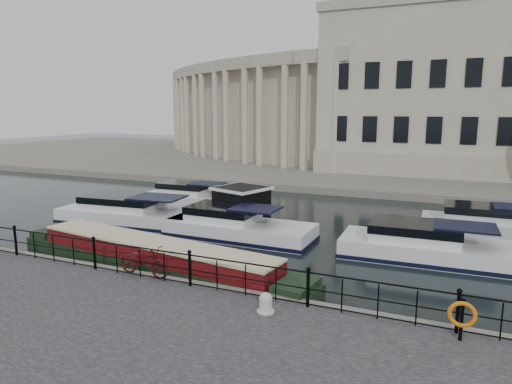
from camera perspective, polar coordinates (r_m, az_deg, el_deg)
ground_plane at (r=17.41m, az=-4.21°, el=-10.74°), size 160.00×160.00×0.00m
far_bank at (r=54.22m, az=15.33°, el=3.63°), size 120.00×42.00×0.55m
railing at (r=15.16m, az=-8.28°, el=-9.23°), size 24.14×0.14×1.22m
civic_building at (r=49.81m, az=13.81°, el=10.94°), size 53.55×31.84×16.85m
bicycle at (r=16.38m, az=-13.87°, el=-8.37°), size 2.07×0.81×1.07m
mooring_bollard at (r=13.34m, az=1.22°, el=-13.69°), size 0.51×0.51×0.57m
life_ring_post at (r=12.69m, az=24.37°, el=-13.83°), size 0.69×0.19×1.12m
narrowboat at (r=18.58m, az=-12.72°, el=-8.40°), size 13.93×3.68×1.51m
harbour_hut at (r=24.75m, az=-1.80°, el=-2.03°), size 4.12×3.75×2.22m
cabin_cruisers at (r=23.77m, az=2.53°, el=-4.01°), size 26.11×8.32×1.99m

